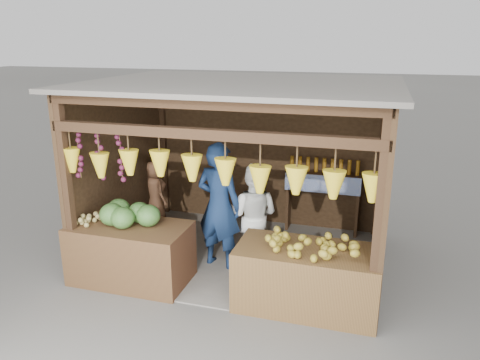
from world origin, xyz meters
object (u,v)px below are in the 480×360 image
Objects in this scene: counter_right at (306,278)px; woman_standing at (253,215)px; man_standing at (219,206)px; counter_left at (131,253)px; vendor_seated at (156,191)px.

woman_standing reaches higher than counter_right.
man_standing is at bearing 151.98° from counter_right.
counter_right is 0.93× the size of man_standing.
counter_left is at bearing 47.24° from man_standing.
man_standing is at bearing 26.56° from woman_standing.
woman_standing is at bearing 135.07° from counter_right.
man_standing is at bearing -166.38° from vendor_seated.
counter_right is at bearing 139.52° from woman_standing.
man_standing reaches higher than vendor_seated.
vendor_seated is (-0.27, 1.35, 0.43)m from counter_left.
counter_left is at bearing 139.72° from vendor_seated.
woman_standing is at bearing 32.34° from counter_left.
man_standing is 1.83× the size of vendor_seated.
woman_standing reaches higher than vendor_seated.
vendor_seated reaches higher than counter_left.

